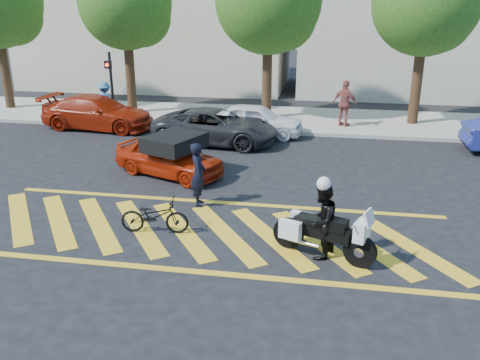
% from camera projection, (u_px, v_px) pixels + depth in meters
% --- Properties ---
extents(ground, '(90.00, 90.00, 0.00)m').
position_uv_depth(ground, '(206.00, 232.00, 12.46)').
color(ground, black).
rests_on(ground, ground).
extents(sidewalk, '(60.00, 5.00, 0.15)m').
position_uv_depth(sidewalk, '(266.00, 119.00, 23.54)').
color(sidewalk, '#9E998E').
rests_on(sidewalk, ground).
extents(crosswalk, '(12.33, 4.00, 0.01)m').
position_uv_depth(crosswalk, '(204.00, 231.00, 12.47)').
color(crosswalk, gold).
rests_on(crosswalk, ground).
extents(building_left, '(16.00, 8.00, 10.00)m').
position_uv_depth(building_left, '(158.00, 3.00, 31.47)').
color(building_left, beige).
rests_on(building_left, ground).
extents(tree_left, '(4.20, 4.20, 7.26)m').
position_uv_depth(tree_left, '(129.00, 6.00, 22.94)').
color(tree_left, black).
rests_on(tree_left, ground).
extents(tree_center, '(4.60, 4.60, 7.56)m').
position_uv_depth(tree_center, '(271.00, 4.00, 21.86)').
color(tree_center, black).
rests_on(tree_center, ground).
extents(tree_right, '(4.40, 4.40, 7.41)m').
position_uv_depth(tree_right, '(429.00, 6.00, 20.83)').
color(tree_right, black).
rests_on(tree_right, ground).
extents(signal_pole, '(0.28, 0.43, 3.20)m').
position_uv_depth(signal_pole, '(111.00, 83.00, 21.87)').
color(signal_pole, black).
rests_on(signal_pole, ground).
extents(officer_bike, '(0.58, 0.73, 1.77)m').
position_uv_depth(officer_bike, '(198.00, 175.00, 13.77)').
color(officer_bike, black).
rests_on(officer_bike, ground).
extents(bicycle, '(1.72, 0.74, 0.88)m').
position_uv_depth(bicycle, '(155.00, 216.00, 12.29)').
color(bicycle, black).
rests_on(bicycle, ground).
extents(police_motorcycle, '(2.29, 1.27, 1.06)m').
position_uv_depth(police_motorcycle, '(322.00, 233.00, 11.11)').
color(police_motorcycle, black).
rests_on(police_motorcycle, ground).
extents(officer_moto, '(0.92, 1.02, 1.73)m').
position_uv_depth(officer_moto, '(322.00, 221.00, 11.00)').
color(officer_moto, black).
rests_on(officer_moto, ground).
extents(red_convertible, '(3.96, 2.75, 1.25)m').
position_uv_depth(red_convertible, '(169.00, 156.00, 16.20)').
color(red_convertible, '#A01F07').
rests_on(red_convertible, ground).
extents(parked_left, '(5.02, 2.36, 1.42)m').
position_uv_depth(parked_left, '(98.00, 113.00, 21.86)').
color(parked_left, maroon).
rests_on(parked_left, ground).
extents(parked_mid_left, '(4.99, 2.61, 1.34)m').
position_uv_depth(parked_mid_left, '(216.00, 127.00, 19.69)').
color(parked_mid_left, black).
rests_on(parked_mid_left, ground).
extents(parked_mid_right, '(3.92, 1.68, 1.32)m').
position_uv_depth(parked_mid_right, '(256.00, 120.00, 20.77)').
color(parked_mid_right, white).
rests_on(parked_mid_right, ground).
extents(pedestrian_left, '(1.14, 0.74, 1.68)m').
position_uv_depth(pedestrian_left, '(105.00, 101.00, 22.87)').
color(pedestrian_left, teal).
rests_on(pedestrian_left, sidewalk).
extents(pedestrian_right, '(1.23, 1.00, 1.96)m').
position_uv_depth(pedestrian_right, '(345.00, 104.00, 21.58)').
color(pedestrian_right, '#944C43').
rests_on(pedestrian_right, sidewalk).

